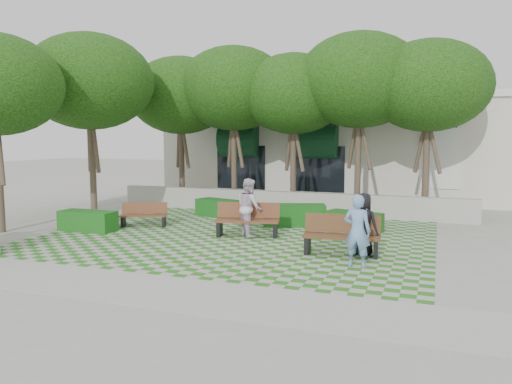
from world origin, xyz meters
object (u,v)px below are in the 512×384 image
at_px(hedge_west, 88,221).
at_px(hedge_east, 354,221).
at_px(person_blue, 357,231).
at_px(hedge_midright, 294,215).
at_px(person_dark, 363,224).
at_px(bench_east, 342,236).
at_px(bench_west, 144,215).
at_px(hedge_midleft, 220,208).
at_px(bench_mid, 248,220).
at_px(person_white, 249,207).

bearing_deg(hedge_west, hedge_east, 20.24).
distance_m(hedge_west, person_blue, 9.41).
distance_m(hedge_midright, person_dark, 4.61).
relative_size(bench_east, hedge_east, 1.14).
distance_m(bench_east, bench_west, 7.56).
bearing_deg(hedge_west, hedge_midleft, 55.42).
bearing_deg(person_dark, hedge_east, -63.45).
height_order(bench_mid, person_dark, person_dark).
distance_m(hedge_midright, hedge_midleft, 3.49).
bearing_deg(person_blue, person_dark, -83.02).
distance_m(bench_west, hedge_west, 1.90).
distance_m(bench_east, person_white, 3.59).
distance_m(bench_west, person_white, 4.15).
xyz_separation_m(bench_east, person_blue, (0.59, -1.19, 0.38)).
distance_m(bench_east, bench_mid, 3.60).
bearing_deg(person_white, bench_east, -157.93).
bearing_deg(person_blue, hedge_midleft, -38.66).
xyz_separation_m(hedge_midleft, person_dark, (6.25, -4.52, 0.50)).
relative_size(bench_west, hedge_midleft, 0.87).
relative_size(bench_east, bench_mid, 0.99).
relative_size(hedge_midright, person_dark, 1.30).
height_order(hedge_midleft, hedge_west, hedge_midleft).
distance_m(bench_mid, bench_west, 4.07).
relative_size(hedge_east, person_dark, 1.09).
height_order(hedge_midright, person_blue, person_blue).
bearing_deg(hedge_midright, hedge_midleft, 163.91).
xyz_separation_m(hedge_west, person_white, (5.43, 1.07, 0.59)).
bearing_deg(bench_mid, person_blue, -47.60).
height_order(bench_east, person_white, person_white).
height_order(bench_mid, person_white, person_white).
height_order(person_blue, person_dark, person_blue).
height_order(bench_mid, hedge_midright, bench_mid).
height_order(person_blue, person_white, person_white).
bearing_deg(hedge_midleft, hedge_west, -124.58).
relative_size(hedge_midright, person_white, 1.18).
xyz_separation_m(bench_mid, bench_west, (-4.06, 0.32, -0.10)).
distance_m(bench_mid, hedge_east, 3.70).
bearing_deg(person_white, hedge_west, 58.11).
relative_size(bench_mid, person_dark, 1.26).
xyz_separation_m(bench_west, person_white, (4.10, -0.30, 0.52)).
xyz_separation_m(person_dark, person_white, (-3.76, 1.32, 0.09)).
relative_size(hedge_midleft, person_dark, 1.15).
relative_size(bench_east, person_white, 1.13).
xyz_separation_m(bench_mid, hedge_midleft, (-2.44, 3.22, -0.17)).
bearing_deg(hedge_midleft, person_blue, -43.01).
relative_size(bench_west, hedge_midright, 0.77).
relative_size(bench_east, bench_west, 1.24).
distance_m(person_blue, person_white, 4.68).
height_order(bench_east, person_dark, person_dark).
bearing_deg(bench_mid, person_white, 14.80).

